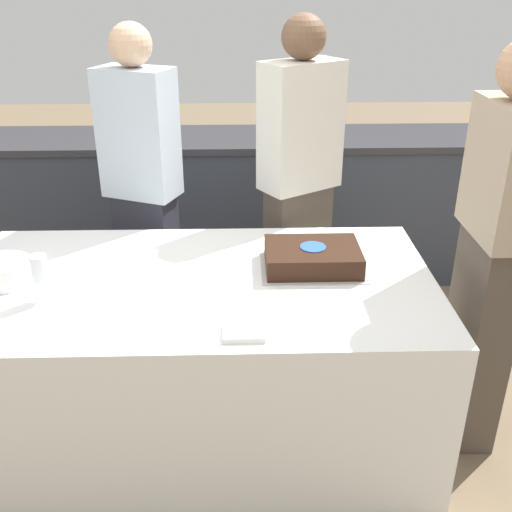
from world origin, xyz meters
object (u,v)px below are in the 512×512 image
at_px(person_seated_right, 493,254).
at_px(person_standing_back, 143,194).
at_px(cake, 312,257).
at_px(wine_glass, 40,270).
at_px(person_cutting_cake, 299,190).
at_px(plate_stack, 4,273).

height_order(person_seated_right, person_standing_back, person_seated_right).
bearing_deg(person_standing_back, person_seated_right, 176.34).
distance_m(cake, wine_glass, 1.03).
relative_size(cake, person_cutting_cake, 0.25).
xyz_separation_m(plate_stack, person_standing_back, (0.43, 0.72, 0.05)).
relative_size(cake, person_standing_back, 0.25).
relative_size(cake, person_seated_right, 0.25).
height_order(wine_glass, person_seated_right, person_seated_right).
bearing_deg(plate_stack, person_standing_back, 59.10).
bearing_deg(person_cutting_cake, wine_glass, 7.81).
height_order(plate_stack, person_standing_back, person_standing_back).
relative_size(cake, wine_glass, 2.32).
bearing_deg(plate_stack, person_seated_right, 0.14).
bearing_deg(plate_stack, cake, 4.84).
relative_size(person_cutting_cake, person_seated_right, 1.01).
bearing_deg(wine_glass, person_cutting_cake, 40.44).
distance_m(plate_stack, person_standing_back, 0.84).
bearing_deg(cake, person_cutting_cake, 90.00).
height_order(cake, wine_glass, wine_glass).
xyz_separation_m(plate_stack, wine_glass, (0.19, -0.13, 0.08)).
distance_m(wine_glass, person_standing_back, 0.89).
relative_size(wine_glass, person_standing_back, 0.11).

